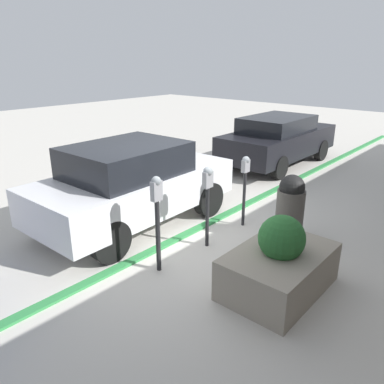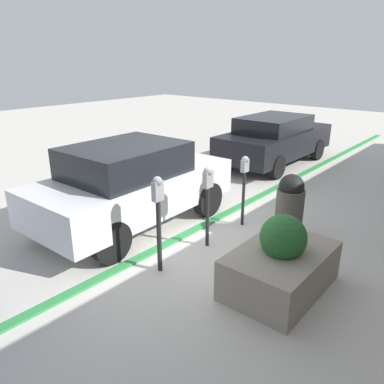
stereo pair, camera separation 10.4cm
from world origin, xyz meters
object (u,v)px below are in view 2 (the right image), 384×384
parking_meter_nearest (158,210)px  parked_car_middle (132,184)px  planter_box (281,264)px  parking_meter_middle (244,177)px  parking_meter_second (208,190)px  trash_bin (290,207)px  parked_car_rear (275,139)px

parking_meter_nearest → parked_car_middle: (0.87, 1.60, -0.17)m
parking_meter_nearest → planter_box: (0.75, -1.62, -0.61)m
parking_meter_middle → parking_meter_nearest: bearing=178.9°
parking_meter_second → planter_box: parking_meter_second is taller
parking_meter_middle → trash_bin: bearing=-87.4°
planter_box → trash_bin: trash_bin is taller
parking_meter_middle → parked_car_rear: (4.38, 1.73, -0.20)m
parking_meter_second → parking_meter_middle: 1.12m
parking_meter_middle → parked_car_rear: size_ratio=0.32×
parked_car_rear → trash_bin: (-4.34, -2.66, -0.17)m
parked_car_middle → trash_bin: bearing=-63.4°
parking_meter_middle → parked_car_rear: parked_car_rear is taller
parking_meter_second → parked_car_rear: size_ratio=0.33×
parked_car_rear → parking_meter_middle: bearing=-158.3°
planter_box → trash_bin: (1.51, 0.64, 0.21)m
parking_meter_nearest → parked_car_middle: parked_car_middle is taller
parking_meter_nearest → parked_car_rear: size_ratio=0.35×
planter_box → parking_meter_nearest: bearing=114.7°
parking_meter_middle → parked_car_middle: bearing=129.2°
parking_meter_middle → trash_bin: parking_meter_middle is taller
parking_meter_middle → trash_bin: 1.01m
parking_meter_nearest → parking_meter_middle: 2.21m
parked_car_middle → parked_car_rear: (5.72, 0.09, -0.05)m
parked_car_rear → trash_bin: bearing=-148.3°
parking_meter_second → parking_meter_middle: bearing=0.5°
parking_meter_second → parked_car_rear: 5.77m
parked_car_rear → parking_meter_nearest: bearing=-165.5°
trash_bin → parked_car_rear: bearing=31.5°
parking_meter_second → planter_box: size_ratio=0.87×
parking_meter_second → trash_bin: size_ratio=1.18×
parking_meter_second → parked_car_middle: bearing=97.7°
trash_bin → parking_meter_second: bearing=141.5°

